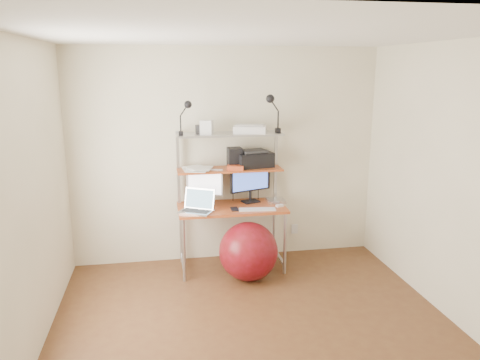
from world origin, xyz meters
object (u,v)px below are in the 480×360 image
object	(u,v)px
monitor_silver	(205,185)
exercise_ball	(248,251)
laptop	(198,207)
monitor_black	(250,180)
printer	(254,159)

from	to	relation	value
monitor_silver	exercise_ball	world-z (taller)	monitor_silver
monitor_silver	laptop	bearing A→B (deg)	-102.20
monitor_silver	monitor_black	bearing A→B (deg)	21.90
monitor_silver	laptop	world-z (taller)	monitor_silver
monitor_silver	laptop	distance (m)	0.29
monitor_black	laptop	size ratio (longest dim) A/B	1.18
monitor_black	laptop	bearing A→B (deg)	-176.77
monitor_black	exercise_ball	size ratio (longest dim) A/B	0.80
exercise_ball	laptop	bearing A→B (deg)	157.35
printer	exercise_ball	xyz separation A→B (m)	(-0.15, -0.50, -0.92)
monitor_silver	exercise_ball	xyz separation A→B (m)	(0.42, -0.41, -0.66)
printer	laptop	bearing A→B (deg)	-168.91
monitor_black	laptop	distance (m)	0.72
laptop	exercise_ball	distance (m)	0.73
monitor_silver	monitor_black	distance (m)	0.54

